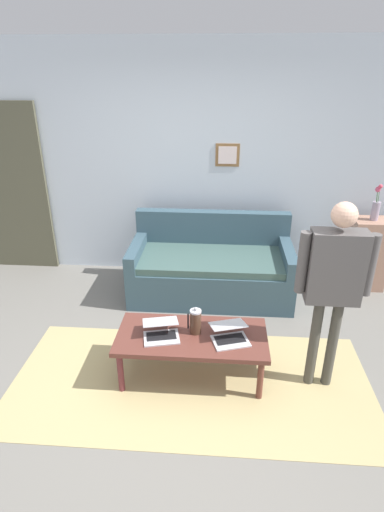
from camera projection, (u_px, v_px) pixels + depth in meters
name	position (u px, v px, depth m)	size (l,w,h in m)	color
ground_plane	(181.00, 387.00, 3.37)	(7.68, 7.68, 0.00)	slate
area_rug	(191.00, 382.00, 3.41)	(2.98, 1.39, 0.01)	tan
back_wall	(198.00, 164.00, 4.79)	(7.04, 0.11, 2.70)	silver
interior_door	(14.00, 190.00, 4.99)	(0.82, 0.09, 2.05)	#51503C
couch	(211.00, 268.00, 4.65)	(1.78, 0.88, 0.88)	#37505D
coffee_table	(192.00, 339.00, 3.35)	(1.23, 0.58, 0.41)	brown
laptop_left	(161.00, 332.00, 3.30)	(0.34, 0.33, 0.13)	silver
laptop_center	(230.00, 335.00, 3.26)	(0.35, 0.35, 0.13)	silver
french_press	(196.00, 321.00, 3.32)	(0.11, 0.09, 0.24)	#4C3323
side_shelf	(367.00, 254.00, 4.74)	(0.42, 0.32, 0.84)	tan
flower_vase	(376.00, 207.00, 4.50)	(0.09, 0.09, 0.41)	#A494A7
person_standing	(334.00, 276.00, 3.00)	(0.56, 0.18, 1.57)	#49473F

